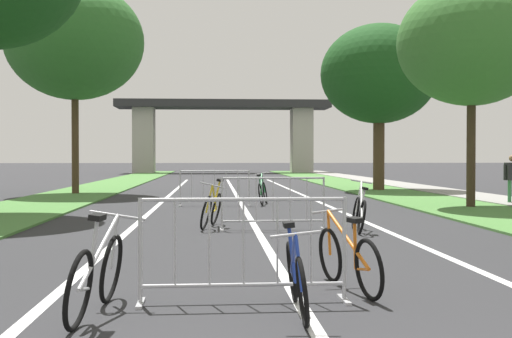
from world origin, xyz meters
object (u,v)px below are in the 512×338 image
object	(u,v)px
bicycle_orange_0	(348,258)
bicycle_white_5	(359,213)
pedestrian_waiting	(512,174)
tree_left_pine_far	(75,42)
bicycle_green_3	(263,192)
crowd_barrier_second	(273,204)
bicycle_yellow_4	(212,209)
tree_right_cypress_far	(379,74)
bicycle_blue_1	(296,276)
crowd_barrier_third	(215,188)
bicycle_silver_2	(97,275)
crowd_barrier_nearest	(244,251)
tree_right_oak_mid	(472,43)

from	to	relation	value
bicycle_orange_0	bicycle_white_5	size ratio (longest dim) A/B	0.98
pedestrian_waiting	tree_left_pine_far	bearing A→B (deg)	151.50
bicycle_orange_0	bicycle_green_3	distance (m)	12.95
bicycle_green_3	pedestrian_waiting	size ratio (longest dim) A/B	1.14
bicycle_orange_0	crowd_barrier_second	bearing A→B (deg)	80.59
crowd_barrier_second	bicycle_yellow_4	world-z (taller)	crowd_barrier_second
tree_right_cypress_far	bicycle_orange_0	distance (m)	21.94
tree_left_pine_far	bicycle_blue_1	size ratio (longest dim) A/B	5.02
crowd_barrier_third	bicycle_silver_2	size ratio (longest dim) A/B	1.20
crowd_barrier_nearest	pedestrian_waiting	bearing A→B (deg)	56.10
bicycle_orange_0	pedestrian_waiting	size ratio (longest dim) A/B	1.10
tree_left_pine_far	pedestrian_waiting	distance (m)	16.38
tree_right_cypress_far	bicycle_green_3	world-z (taller)	tree_right_cypress_far
bicycle_yellow_4	bicycle_silver_2	bearing A→B (deg)	94.10
tree_right_oak_mid	bicycle_blue_1	xyz separation A→B (m)	(-6.46, -12.19, -4.29)
crowd_barrier_second	pedestrian_waiting	bearing A→B (deg)	39.29
tree_right_cypress_far	crowd_barrier_second	bearing A→B (deg)	-111.56
tree_right_oak_mid	crowd_barrier_second	distance (m)	8.96
crowd_barrier_second	bicycle_green_3	distance (m)	6.93
bicycle_white_5	bicycle_orange_0	bearing A→B (deg)	-97.61
tree_right_oak_mid	crowd_barrier_nearest	distance (m)	14.21
crowd_barrier_third	bicycle_green_3	bearing A→B (deg)	15.26
crowd_barrier_second	bicycle_orange_0	bearing A→B (deg)	-87.38
tree_left_pine_far	tree_right_cypress_far	bearing A→B (deg)	8.99
tree_right_oak_mid	bicycle_green_3	distance (m)	7.36
bicycle_green_3	tree_right_cypress_far	bearing A→B (deg)	65.81
tree_left_pine_far	bicycle_green_3	distance (m)	10.48
bicycle_blue_1	bicycle_yellow_4	world-z (taller)	bicycle_yellow_4
bicycle_silver_2	crowd_barrier_third	bearing A→B (deg)	91.27
bicycle_white_5	tree_right_cypress_far	bearing A→B (deg)	80.53
pedestrian_waiting	crowd_barrier_second	bearing A→B (deg)	-145.09
crowd_barrier_nearest	crowd_barrier_second	bearing A→B (deg)	82.34
tree_left_pine_far	crowd_barrier_nearest	size ratio (longest dim) A/B	3.86
tree_right_cypress_far	bicycle_green_3	bearing A→B (deg)	-125.30
tree_right_oak_mid	tree_right_cypress_far	distance (m)	9.54
bicycle_silver_2	bicycle_green_3	bearing A→B (deg)	85.54
tree_left_pine_far	bicycle_green_3	size ratio (longest dim) A/B	4.72
tree_right_cypress_far	bicycle_orange_0	size ratio (longest dim) A/B	4.26
tree_left_pine_far	pedestrian_waiting	world-z (taller)	tree_left_pine_far
tree_right_oak_mid	bicycle_silver_2	world-z (taller)	tree_right_oak_mid
tree_right_cypress_far	crowd_barrier_nearest	size ratio (longest dim) A/B	3.37
bicycle_yellow_4	tree_right_oak_mid	bearing A→B (deg)	-135.19
bicycle_orange_0	bicycle_white_5	distance (m)	5.80
tree_right_oak_mid	tree_right_cypress_far	size ratio (longest dim) A/B	0.91
bicycle_blue_1	tree_left_pine_far	bearing A→B (deg)	-71.34
bicycle_yellow_4	pedestrian_waiting	distance (m)	10.79
tree_right_oak_mid	bicycle_yellow_4	bearing A→B (deg)	-147.07
bicycle_orange_0	bicycle_blue_1	bearing A→B (deg)	-136.65
tree_right_oak_mid	tree_right_cypress_far	bearing A→B (deg)	91.42
crowd_barrier_second	bicycle_orange_0	distance (m)	6.03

